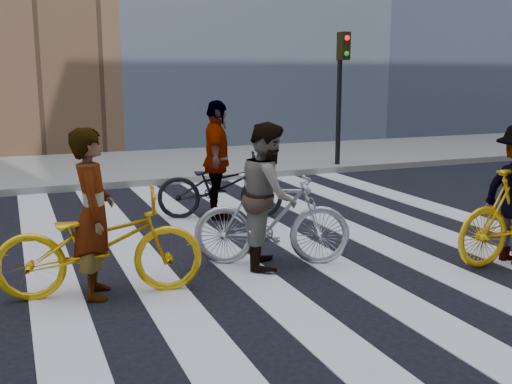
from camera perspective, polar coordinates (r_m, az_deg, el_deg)
ground at (r=8.37m, az=0.11°, el=-5.13°), size 100.00×100.00×0.00m
sidewalk_far at (r=15.40m, az=-10.67°, el=2.48°), size 100.00×5.00×0.15m
zebra_crosswalk at (r=8.37m, az=0.11°, el=-5.09°), size 8.25×10.00×0.01m
traffic_signal at (r=14.77m, az=8.12°, el=10.79°), size 0.22×0.42×3.33m
bike_yellow_left at (r=6.61m, az=-14.65°, el=-4.83°), size 2.26×1.12×1.14m
bike_silver_mid at (r=7.41m, az=1.54°, el=-2.61°), size 2.00×1.24×1.16m
bike_dark_rear at (r=9.85m, az=-3.43°, el=0.58°), size 2.18×1.36×1.08m
rider_left at (r=6.52m, az=-15.23°, el=-2.01°), size 0.54×0.73×1.81m
rider_mid at (r=7.33m, az=1.20°, el=-0.28°), size 0.96×1.06×1.79m
rider_rear at (r=9.77m, az=-3.74°, el=3.04°), size 0.82×1.23×1.94m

